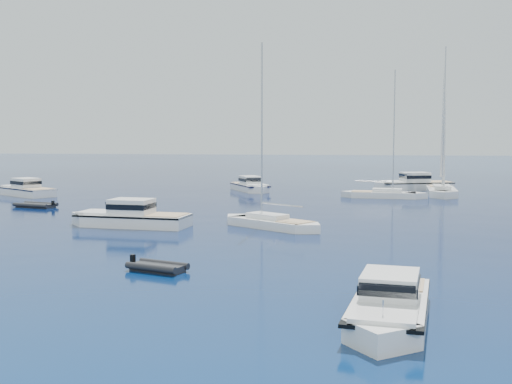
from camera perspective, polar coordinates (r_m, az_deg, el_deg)
ground at (r=34.78m, az=-11.91°, el=-6.87°), size 400.00×400.00×0.00m
motor_cruiser_near at (r=25.51m, az=11.80°, el=-11.29°), size 4.10×9.49×2.41m
motor_cruiser_centre at (r=51.29m, az=-11.24°, el=-3.01°), size 10.81×4.30×2.76m
motor_cruiser_far_l at (r=80.64m, az=-19.89°, el=-0.29°), size 10.12×8.23×2.66m
motor_cruiser_distant at (r=86.17m, az=13.86°, el=0.19°), size 11.71×6.65×2.94m
motor_cruiser_horizon at (r=81.84m, az=-0.49°, el=0.09°), size 6.96×9.61×2.46m
sailboat_mid_r at (r=49.59m, az=1.36°, el=-3.19°), size 9.72×7.95×14.79m
sailboat_centre at (r=74.47m, az=11.32°, el=-0.51°), size 10.44×3.66×15.03m
sailboat_sails_r at (r=79.82m, az=16.22°, el=-0.24°), size 4.09×12.49×18.06m
tender_yellow at (r=54.52m, az=-13.90°, el=-2.59°), size 4.02×4.40×0.95m
tender_grey_near at (r=34.28m, az=-8.79°, el=-7.00°), size 3.70×2.83×0.95m
tender_grey_far at (r=67.08m, az=-19.08°, el=-1.30°), size 4.81×3.36×0.95m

